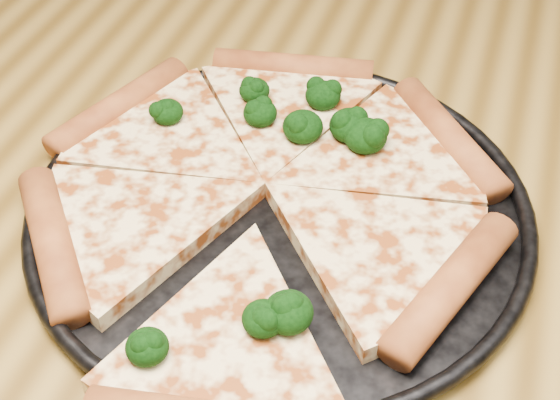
% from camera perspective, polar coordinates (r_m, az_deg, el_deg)
% --- Properties ---
extents(dining_table, '(1.20, 0.90, 0.75)m').
position_cam_1_polar(dining_table, '(0.63, 7.14, -6.23)').
color(dining_table, brown).
rests_on(dining_table, ground).
extents(pizza_pan, '(0.35, 0.35, 0.02)m').
position_cam_1_polar(pizza_pan, '(0.54, 0.00, -0.63)').
color(pizza_pan, black).
rests_on(pizza_pan, dining_table).
extents(pizza, '(0.35, 0.38, 0.03)m').
position_cam_1_polar(pizza, '(0.54, -1.21, 0.56)').
color(pizza, beige).
rests_on(pizza, pizza_pan).
extents(broccoli_florets, '(0.18, 0.28, 0.02)m').
position_cam_1_polar(broccoli_florets, '(0.55, 0.90, 2.77)').
color(broccoli_florets, black).
rests_on(broccoli_florets, pizza).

